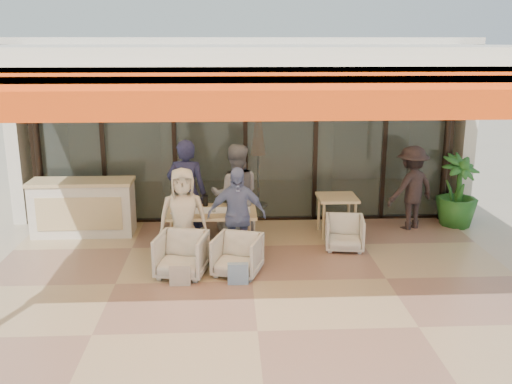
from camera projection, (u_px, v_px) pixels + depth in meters
ground at (252, 283)px, 8.41m from camera, size 70.00×70.00×0.00m
terrace_floor at (252, 283)px, 8.41m from camera, size 8.00×6.00×0.01m
terrace_structure at (253, 57)px, 7.32m from camera, size 8.00×6.00×3.40m
glass_storefront at (245, 141)px, 10.90m from camera, size 8.08×0.10×3.20m
interior_block at (242, 97)px, 12.97m from camera, size 9.05×3.62×3.52m
host_counter at (83, 207)px, 10.35m from camera, size 1.85×0.65×1.04m
dining_table at (211, 214)px, 9.44m from camera, size 1.50×0.90×0.93m
chair_far_left at (190, 220)px, 10.43m from camera, size 0.57×0.53×0.58m
chair_far_right at (236, 219)px, 10.47m from camera, size 0.69×0.66×0.60m
chair_near_left at (182, 253)px, 8.58m from camera, size 0.83×0.80×0.73m
chair_near_right at (237, 253)px, 8.62m from camera, size 0.83×0.80×0.69m
diner_navy at (187, 193)px, 9.78m from camera, size 0.73×0.53×1.87m
diner_grey at (236, 195)px, 9.83m from camera, size 0.87×0.68×1.77m
diner_cream at (183, 217)px, 8.95m from camera, size 0.81×0.57×1.57m
diner_periwinkle at (237, 216)px, 8.99m from camera, size 0.94×0.42×1.58m
tote_bag_cream at (180, 276)px, 8.24m from camera, size 0.30×0.10×0.34m
tote_bag_blue at (238, 275)px, 8.28m from camera, size 0.30×0.10×0.34m
side_table at (337, 202)px, 10.31m from camera, size 0.70×0.70×0.74m
side_chair at (345, 232)px, 9.67m from camera, size 0.71×0.68×0.65m
standing_woman at (411, 188)px, 10.63m from camera, size 1.19×0.99×1.60m
potted_palm at (457, 191)px, 10.84m from camera, size 1.03×1.03×1.39m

